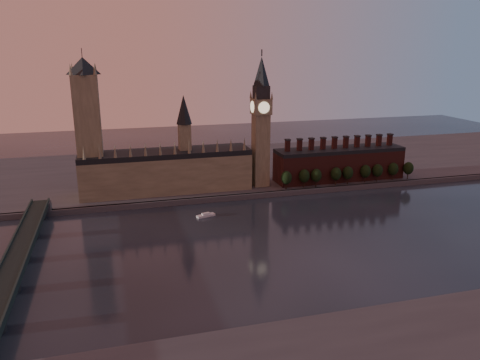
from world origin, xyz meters
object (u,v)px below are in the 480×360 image
Objects in this scene: victoria_tower at (88,124)px; river_boat at (206,215)px; big_ben at (261,121)px; westminster_bridge at (16,265)px.

river_boat is at bearing -36.49° from victoria_tower.
victoria_tower reaches higher than river_boat.
victoria_tower is at bearing 177.80° from big_ben.
victoria_tower is 8.00× the size of river_boat.
big_ben is 7.93× the size of river_boat.
big_ben is 205.83m from westminster_bridge.
river_boat is (109.58, 62.53, -6.44)m from westminster_bridge.
westminster_bridge is at bearing -167.00° from river_boat.
big_ben is 0.54× the size of westminster_bridge.
victoria_tower is 130.12m from big_ben.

